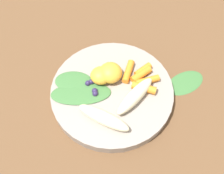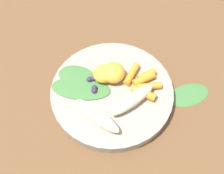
{
  "view_description": "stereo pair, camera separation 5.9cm",
  "coord_description": "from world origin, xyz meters",
  "px_view_note": "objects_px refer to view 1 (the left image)",
  "views": [
    {
      "loc": [
        -0.31,
        -0.07,
        0.54
      ],
      "look_at": [
        0.0,
        0.0,
        0.04
      ],
      "focal_mm": 41.5,
      "sensor_mm": 36.0,
      "label": 1
    },
    {
      "loc": [
        -0.29,
        -0.13,
        0.54
      ],
      "look_at": [
        0.0,
        0.0,
        0.04
      ],
      "focal_mm": 41.5,
      "sensor_mm": 36.0,
      "label": 2
    }
  ],
  "objects_px": {
    "banana_peeled_right": "(103,118)",
    "orange_segment_near": "(101,76)",
    "kale_leaf_stray": "(185,82)",
    "banana_peeled_left": "(135,96)",
    "bowl": "(112,92)"
  },
  "relations": [
    {
      "from": "kale_leaf_stray",
      "to": "banana_peeled_left",
      "type": "bearing_deg",
      "value": 174.38
    },
    {
      "from": "banana_peeled_right",
      "to": "kale_leaf_stray",
      "type": "distance_m",
      "value": 0.23
    },
    {
      "from": "bowl",
      "to": "banana_peeled_left",
      "type": "xyz_separation_m",
      "value": [
        -0.01,
        -0.06,
        0.03
      ]
    },
    {
      "from": "bowl",
      "to": "banana_peeled_right",
      "type": "bearing_deg",
      "value": 179.71
    },
    {
      "from": "banana_peeled_right",
      "to": "orange_segment_near",
      "type": "height_order",
      "value": "orange_segment_near"
    },
    {
      "from": "orange_segment_near",
      "to": "banana_peeled_right",
      "type": "bearing_deg",
      "value": -162.91
    },
    {
      "from": "banana_peeled_left",
      "to": "orange_segment_near",
      "type": "relative_size",
      "value": 2.54
    },
    {
      "from": "banana_peeled_left",
      "to": "orange_segment_near",
      "type": "bearing_deg",
      "value": 96.45
    },
    {
      "from": "bowl",
      "to": "banana_peeled_left",
      "type": "relative_size",
      "value": 2.39
    },
    {
      "from": "bowl",
      "to": "kale_leaf_stray",
      "type": "relative_size",
      "value": 2.76
    },
    {
      "from": "bowl",
      "to": "banana_peeled_right",
      "type": "relative_size",
      "value": 2.39
    },
    {
      "from": "orange_segment_near",
      "to": "kale_leaf_stray",
      "type": "xyz_separation_m",
      "value": [
        0.05,
        -0.2,
        -0.04
      ]
    },
    {
      "from": "banana_peeled_right",
      "to": "orange_segment_near",
      "type": "xyz_separation_m",
      "value": [
        0.1,
        0.03,
        0.0
      ]
    },
    {
      "from": "bowl",
      "to": "kale_leaf_stray",
      "type": "height_order",
      "value": "bowl"
    },
    {
      "from": "banana_peeled_left",
      "to": "orange_segment_near",
      "type": "xyz_separation_m",
      "value": [
        0.03,
        0.09,
        0.0
      ]
    }
  ]
}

